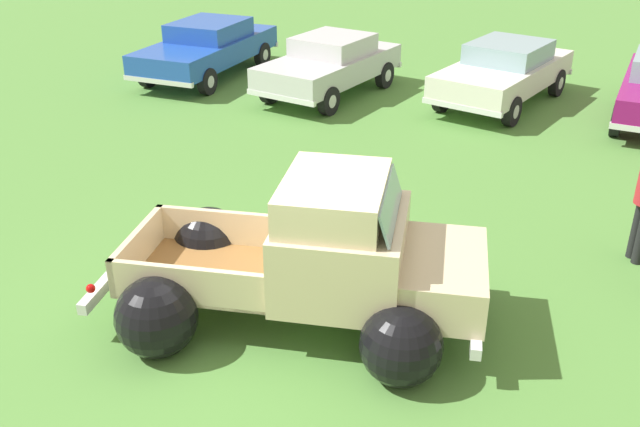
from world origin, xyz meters
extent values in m
plane|color=#548C3D|center=(0.00, 0.00, 0.00)|extent=(80.00, 80.00, 0.00)
cylinder|color=black|center=(1.27, 1.12, 0.38)|extent=(0.79, 0.36, 0.76)
cylinder|color=silver|center=(1.27, 1.12, 0.38)|extent=(0.38, 0.29, 0.34)
cylinder|color=black|center=(1.58, -0.59, 0.38)|extent=(0.79, 0.36, 0.76)
cylinder|color=silver|center=(1.58, -0.59, 0.38)|extent=(0.38, 0.29, 0.34)
cylinder|color=black|center=(-1.49, 0.61, 0.38)|extent=(0.79, 0.36, 0.76)
cylinder|color=silver|center=(-1.49, 0.61, 0.38)|extent=(0.38, 0.29, 0.34)
cylinder|color=black|center=(-1.17, -1.10, 0.38)|extent=(0.79, 0.36, 0.76)
cylinder|color=silver|center=(-1.17, -1.10, 0.38)|extent=(0.38, 0.29, 0.34)
sphere|color=black|center=(-1.50, 0.66, 0.44)|extent=(1.12, 1.12, 0.96)
sphere|color=black|center=(-1.16, -1.15, 0.44)|extent=(1.12, 1.12, 0.96)
cube|color=olive|center=(-0.93, -0.17, 0.54)|extent=(2.30, 1.89, 0.04)
cube|color=beige|center=(-1.07, 0.54, 0.77)|extent=(2.03, 0.45, 0.50)
cube|color=beige|center=(-0.80, -0.89, 0.77)|extent=(2.03, 0.45, 0.50)
cube|color=beige|center=(0.03, 0.01, 0.77)|extent=(0.36, 1.53, 0.50)
cube|color=beige|center=(-1.90, -0.35, 0.77)|extent=(0.36, 1.53, 0.50)
cube|color=beige|center=(0.64, 0.12, 0.99)|extent=(1.74, 1.94, 0.95)
cube|color=beige|center=(0.54, 0.10, 1.70)|extent=(1.41, 1.72, 0.45)
cube|color=#8CADB7|center=(1.17, 0.22, 1.68)|extent=(0.41, 1.46, 0.38)
cube|color=beige|center=(1.67, 0.31, 0.80)|extent=(1.53, 1.82, 0.55)
sphere|color=black|center=(1.26, 1.15, 0.42)|extent=(1.07, 1.07, 0.92)
sphere|color=black|center=(1.59, -0.62, 0.42)|extent=(1.07, 1.07, 0.92)
cube|color=silver|center=(-2.20, -0.41, 0.46)|extent=(0.48, 1.97, 0.14)
cube|color=silver|center=(2.20, 0.41, 0.46)|extent=(0.48, 1.97, 0.14)
sphere|color=red|center=(-2.31, 0.37, 0.64)|extent=(0.13, 0.13, 0.11)
sphere|color=red|center=(-2.02, -1.18, 0.64)|extent=(0.13, 0.13, 0.11)
cylinder|color=black|center=(-5.72, 8.06, 0.33)|extent=(0.21, 0.66, 0.66)
cylinder|color=silver|center=(-5.72, 8.06, 0.33)|extent=(0.22, 0.30, 0.30)
cylinder|color=black|center=(-7.48, 8.10, 0.33)|extent=(0.21, 0.66, 0.66)
cylinder|color=silver|center=(-7.48, 8.10, 0.33)|extent=(0.22, 0.30, 0.30)
cylinder|color=black|center=(-5.66, 11.07, 0.33)|extent=(0.21, 0.66, 0.66)
cylinder|color=silver|center=(-5.66, 11.07, 0.33)|extent=(0.22, 0.30, 0.30)
cylinder|color=black|center=(-7.41, 11.10, 0.33)|extent=(0.21, 0.66, 0.66)
cylinder|color=silver|center=(-7.41, 11.10, 0.33)|extent=(0.22, 0.30, 0.30)
cube|color=blue|center=(-6.57, 9.58, 0.71)|extent=(1.98, 4.73, 0.55)
cube|color=blue|center=(-6.56, 9.77, 1.21)|extent=(1.68, 2.01, 0.45)
cube|color=silver|center=(-6.52, 11.89, 0.45)|extent=(1.94, 0.14, 0.12)
cube|color=silver|center=(-6.62, 7.28, 0.45)|extent=(1.94, 0.14, 0.12)
cylinder|color=black|center=(-2.36, 7.65, 0.33)|extent=(0.33, 0.69, 0.66)
cylinder|color=silver|center=(-2.36, 7.65, 0.33)|extent=(0.27, 0.33, 0.30)
cylinder|color=black|center=(-3.99, 7.99, 0.33)|extent=(0.33, 0.69, 0.66)
cylinder|color=silver|center=(-3.99, 7.99, 0.33)|extent=(0.27, 0.33, 0.30)
cylinder|color=black|center=(-1.82, 10.23, 0.33)|extent=(0.33, 0.69, 0.66)
cylinder|color=silver|center=(-1.82, 10.23, 0.33)|extent=(0.27, 0.33, 0.30)
cylinder|color=black|center=(-3.45, 10.57, 0.33)|extent=(0.33, 0.69, 0.66)
cylinder|color=silver|center=(-3.45, 10.57, 0.33)|extent=(0.27, 0.33, 0.30)
cube|color=silver|center=(-2.91, 9.11, 0.71)|extent=(2.60, 4.39, 0.55)
cube|color=silver|center=(-2.87, 9.27, 1.21)|extent=(1.87, 2.01, 0.45)
cube|color=silver|center=(-2.49, 11.08, 0.45)|extent=(1.82, 0.48, 0.12)
cube|color=silver|center=(-3.32, 7.14, 0.45)|extent=(1.82, 0.48, 0.12)
cylinder|color=black|center=(1.59, 8.39, 0.33)|extent=(0.37, 0.69, 0.66)
cylinder|color=silver|center=(1.59, 8.39, 0.33)|extent=(0.28, 0.34, 0.30)
cylinder|color=black|center=(-0.03, 8.83, 0.33)|extent=(0.37, 0.69, 0.66)
cylinder|color=silver|center=(-0.03, 8.83, 0.33)|extent=(0.28, 0.34, 0.30)
cylinder|color=black|center=(2.32, 11.08, 0.33)|extent=(0.37, 0.69, 0.66)
cylinder|color=silver|center=(2.32, 11.08, 0.33)|extent=(0.28, 0.34, 0.30)
cylinder|color=black|center=(0.70, 11.52, 0.33)|extent=(0.37, 0.69, 0.66)
cylinder|color=silver|center=(0.70, 11.52, 0.33)|extent=(0.28, 0.34, 0.30)
cube|color=silver|center=(1.14, 9.96, 0.71)|extent=(2.88, 4.67, 0.55)
cube|color=#8CADB7|center=(1.19, 10.13, 1.21)|extent=(1.99, 2.17, 0.45)
cube|color=silver|center=(1.70, 12.02, 0.45)|extent=(1.82, 0.58, 0.12)
cube|color=silver|center=(0.58, 7.90, 0.45)|extent=(1.82, 0.58, 0.12)
cylinder|color=black|center=(3.71, 8.54, 0.33)|extent=(0.26, 0.67, 0.66)
cylinder|color=silver|center=(3.71, 8.54, 0.33)|extent=(0.24, 0.31, 0.30)
cylinder|color=black|center=(3.95, 11.31, 0.33)|extent=(0.26, 0.67, 0.66)
cylinder|color=silver|center=(3.95, 11.31, 0.33)|extent=(0.24, 0.31, 0.30)
cylinder|color=black|center=(4.00, 3.17, 0.45)|extent=(0.20, 0.20, 0.89)
camera|label=1|loc=(3.01, -6.68, 5.06)|focal=39.34mm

